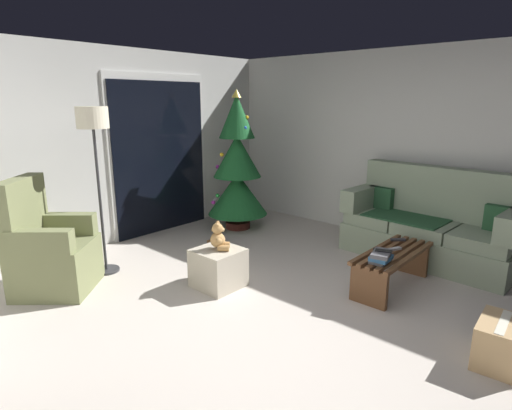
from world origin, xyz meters
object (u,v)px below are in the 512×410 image
(christmas_tree, at_px, (237,169))
(cell_phone, at_px, (383,251))
(remote_graphite, at_px, (398,240))
(ottoman, at_px, (218,268))
(teddy_bear_chestnut_by_tree, at_px, (216,236))
(couch, at_px, (430,227))
(cardboard_box_taped_mid_floor, at_px, (500,343))
(book_stack, at_px, (381,257))
(teddy_bear_honey, at_px, (219,238))
(coffee_table, at_px, (392,263))
(armchair, at_px, (49,251))
(remote_black, at_px, (381,250))
(floor_lamp, at_px, (94,134))
(remote_silver, at_px, (394,249))

(christmas_tree, bearing_deg, cell_phone, -106.78)
(remote_graphite, height_order, ottoman, remote_graphite)
(christmas_tree, distance_m, teddy_bear_chestnut_by_tree, 1.11)
(couch, distance_m, cardboard_box_taped_mid_floor, 2.08)
(couch, height_order, book_stack, couch)
(teddy_bear_honey, bearing_deg, coffee_table, -49.46)
(couch, relative_size, ottoman, 4.50)
(teddy_bear_honey, distance_m, teddy_bear_chestnut_by_tree, 1.31)
(armchair, distance_m, teddy_bear_honey, 1.67)
(remote_graphite, height_order, cell_phone, cell_phone)
(cell_phone, relative_size, ottoman, 0.33)
(cell_phone, bearing_deg, teddy_bear_chestnut_by_tree, 68.61)
(teddy_bear_honey, height_order, teddy_bear_chestnut_by_tree, teddy_bear_honey)
(remote_black, height_order, book_stack, book_stack)
(remote_black, bearing_deg, cell_phone, -0.28)
(couch, bearing_deg, remote_black, 176.34)
(book_stack, height_order, teddy_bear_honey, teddy_bear_honey)
(teddy_bear_chestnut_by_tree, bearing_deg, armchair, 172.80)
(armchair, xyz_separation_m, ottoman, (1.15, -1.18, -0.20))
(christmas_tree, relative_size, teddy_bear_chestnut_by_tree, 7.00)
(remote_graphite, height_order, teddy_bear_honey, teddy_bear_honey)
(couch, bearing_deg, coffee_table, -179.00)
(armchair, xyz_separation_m, teddy_bear_chestnut_by_tree, (1.99, -0.25, -0.28))
(remote_black, distance_m, armchair, 3.28)
(cell_phone, relative_size, christmas_tree, 0.07)
(floor_lamp, bearing_deg, coffee_table, -56.17)
(cell_phone, distance_m, teddy_bear_chestnut_by_tree, 2.35)
(teddy_bear_honey, bearing_deg, armchair, 134.23)
(remote_black, distance_m, teddy_bear_chestnut_by_tree, 2.20)
(remote_black, height_order, floor_lamp, floor_lamp)
(teddy_bear_chestnut_by_tree, bearing_deg, coffee_table, -82.43)
(floor_lamp, relative_size, teddy_bear_honey, 6.25)
(remote_black, relative_size, floor_lamp, 0.09)
(remote_graphite, height_order, book_stack, book_stack)
(cell_phone, bearing_deg, floor_lamp, 97.43)
(remote_graphite, distance_m, floor_lamp, 3.37)
(remote_black, bearing_deg, teddy_bear_chestnut_by_tree, -111.88)
(coffee_table, xyz_separation_m, teddy_bear_honey, (-1.13, 1.32, 0.26))
(remote_black, bearing_deg, remote_silver, 117.69)
(armchair, distance_m, floor_lamp, 1.25)
(remote_graphite, bearing_deg, couch, 129.88)
(book_stack, relative_size, cell_phone, 1.91)
(couch, height_order, remote_silver, couch)
(ottoman, relative_size, teddy_bear_chestnut_by_tree, 1.54)
(floor_lamp, bearing_deg, ottoman, -64.94)
(couch, height_order, cell_phone, couch)
(armchair, bearing_deg, remote_black, -47.61)
(cell_phone, bearing_deg, armchair, 107.00)
(remote_black, height_order, teddy_bear_honey, teddy_bear_honey)
(book_stack, height_order, teddy_bear_chestnut_by_tree, book_stack)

